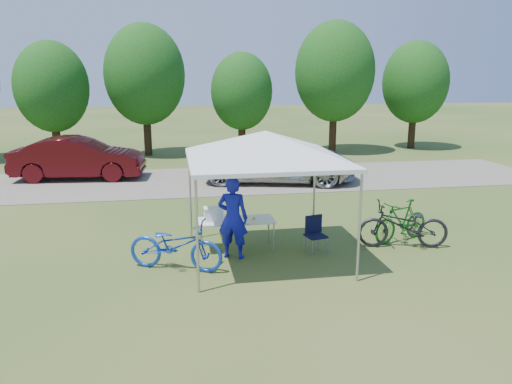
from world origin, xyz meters
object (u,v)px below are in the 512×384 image
(bike_green, at_px, (401,221))
(sedan, at_px, (79,158))
(cooler, at_px, (214,214))
(bike_dark, at_px, (403,225))
(folding_chair, at_px, (315,231))
(bike_blue, at_px, (176,245))
(cyclist, at_px, (233,218))
(minivan, at_px, (279,159))
(folding_table, at_px, (236,221))

(bike_green, bearing_deg, sedan, -155.95)
(cooler, height_order, bike_green, cooler)
(cooler, distance_m, bike_dark, 4.27)
(folding_chair, xyz_separation_m, bike_blue, (-3.04, -0.56, 0.04))
(cyclist, bearing_deg, minivan, -88.97)
(cooler, xyz_separation_m, cyclist, (0.36, -0.50, 0.04))
(bike_blue, bearing_deg, cooler, -18.98)
(folding_table, height_order, cooler, cooler)
(cooler, distance_m, cyclist, 0.62)
(folding_table, height_order, minivan, minivan)
(folding_chair, bearing_deg, bike_green, -4.87)
(folding_table, height_order, folding_chair, folding_chair)
(cooler, bearing_deg, folding_chair, -10.58)
(bike_blue, relative_size, minivan, 0.35)
(cooler, distance_m, sedan, 9.46)
(bike_dark, relative_size, minivan, 0.36)
(minivan, bearing_deg, folding_table, 173.97)
(bike_green, distance_m, bike_dark, 0.46)
(sedan, bearing_deg, bike_green, -129.75)
(cyclist, distance_m, bike_blue, 1.35)
(folding_chair, relative_size, cooler, 1.91)
(folding_table, bearing_deg, cooler, -180.00)
(bike_blue, xyz_separation_m, bike_green, (5.23, 0.88, -0.02))
(folding_chair, xyz_separation_m, cooler, (-2.19, 0.41, 0.38))
(bike_dark, distance_m, sedan, 12.35)
(bike_green, bearing_deg, minivan, 170.11)
(folding_chair, height_order, bike_blue, bike_blue)
(cyclist, height_order, bike_blue, cyclist)
(folding_table, relative_size, cooler, 4.00)
(cyclist, bearing_deg, folding_table, -84.68)
(bike_blue, bearing_deg, sedan, 42.18)
(folding_chair, relative_size, minivan, 0.14)
(folding_chair, distance_m, cyclist, 1.88)
(bike_dark, bearing_deg, folding_table, -86.22)
(bike_green, distance_m, minivan, 7.12)
(cyclist, relative_size, bike_green, 1.08)
(minivan, bearing_deg, cooler, 170.38)
(folding_chair, height_order, cyclist, cyclist)
(folding_table, distance_m, cooler, 0.54)
(folding_chair, height_order, cooler, cooler)
(folding_table, height_order, bike_dark, bike_dark)
(minivan, xyz_separation_m, sedan, (-7.23, 1.56, -0.00))
(cyclist, xyz_separation_m, minivan, (2.61, 7.39, -0.09))
(bike_blue, height_order, minivan, minivan)
(cooler, bearing_deg, sedan, 116.78)
(bike_green, xyz_separation_m, sedan, (-8.65, 8.53, 0.30))
(bike_green, bearing_deg, folding_chair, -102.92)
(sedan, bearing_deg, bike_dark, -131.69)
(folding_chair, bearing_deg, cyclist, 169.59)
(bike_dark, height_order, sedan, sedan)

